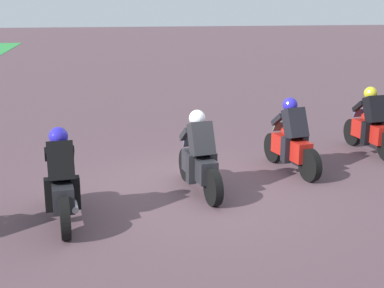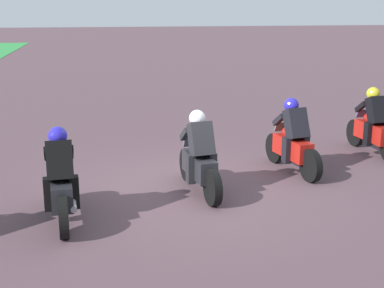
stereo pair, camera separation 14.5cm
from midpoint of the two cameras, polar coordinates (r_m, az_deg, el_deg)
The scene contains 5 objects.
ground_plane at distance 10.30m, azimuth 0.33°, elevation -4.66°, with size 120.00×120.00×0.00m, color #543D44.
rider_lane_a at distance 13.14m, azimuth 18.59°, elevation 1.71°, with size 2.04×0.58×1.51m.
rider_lane_b at distance 11.34m, azimuth 10.77°, elevation 0.21°, with size 2.02×0.65×1.51m.
rider_lane_c at distance 9.94m, azimuth 1.19°, elevation -1.61°, with size 2.03×0.61×1.51m.
rider_lane_d at distance 8.91m, azimuth -12.97°, elevation -3.97°, with size 2.04×0.57×1.51m.
Camera 2 is at (-9.61, 1.37, 3.45)m, focal length 51.50 mm.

